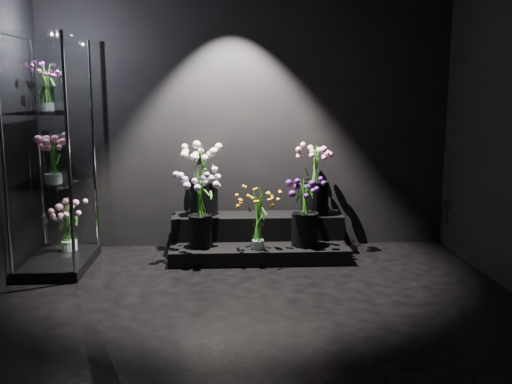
{
  "coord_description": "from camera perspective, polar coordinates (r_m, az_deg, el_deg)",
  "views": [
    {
      "loc": [
        -0.22,
        -3.63,
        1.56
      ],
      "look_at": [
        0.04,
        1.2,
        0.69
      ],
      "focal_mm": 40.0,
      "sensor_mm": 36.0,
      "label": 1
    }
  ],
  "objects": [
    {
      "name": "bouquet_pink_roses",
      "position": [
        5.52,
        5.92,
        1.55
      ],
      "size": [
        0.43,
        0.43,
        0.67
      ],
      "rotation": [
        0.0,
        0.0,
        0.24
      ],
      "color": "black",
      "rests_on": "display_riser"
    },
    {
      "name": "wall_back",
      "position": [
        5.64,
        -0.89,
        8.57
      ],
      "size": [
        4.0,
        0.0,
        4.0
      ],
      "primitive_type": "plane",
      "rotation": [
        1.57,
        0.0,
        0.0
      ],
      "color": "black",
      "rests_on": "floor"
    },
    {
      "name": "display_case",
      "position": [
        5.22,
        -19.69,
        3.5
      ],
      "size": [
        0.55,
        0.91,
        2.01
      ],
      "color": "black",
      "rests_on": "floor"
    },
    {
      "name": "display_riser",
      "position": [
        5.5,
        0.21,
        -4.65
      ],
      "size": [
        1.64,
        0.73,
        0.37
      ],
      "color": "black",
      "rests_on": "floor"
    },
    {
      "name": "bouquet_cream_roses",
      "position": [
        5.51,
        -5.29,
        1.76
      ],
      "size": [
        0.48,
        0.48,
        0.69
      ],
      "rotation": [
        0.0,
        0.0,
        0.28
      ],
      "color": "black",
      "rests_on": "display_riser"
    },
    {
      "name": "floor",
      "position": [
        3.96,
        0.31,
        -12.99
      ],
      "size": [
        4.0,
        4.0,
        0.0
      ],
      "primitive_type": "plane",
      "color": "black",
      "rests_on": "ground"
    },
    {
      "name": "bouquet_orange_bells",
      "position": [
        5.12,
        0.21,
        -2.62
      ],
      "size": [
        0.35,
        0.35,
        0.55
      ],
      "rotation": [
        0.0,
        0.0,
        -0.41
      ],
      "color": "white",
      "rests_on": "display_riser"
    },
    {
      "name": "wall_front",
      "position": [
        1.66,
        4.47,
        4.74
      ],
      "size": [
        4.0,
        0.0,
        4.0
      ],
      "primitive_type": "plane",
      "rotation": [
        -1.57,
        0.0,
        0.0
      ],
      "color": "black",
      "rests_on": "floor"
    },
    {
      "name": "bouquet_purple",
      "position": [
        5.25,
        4.94,
        -1.86
      ],
      "size": [
        0.3,
        0.3,
        0.62
      ],
      "rotation": [
        0.0,
        0.0,
        -0.01
      ],
      "color": "black",
      "rests_on": "display_riser"
    },
    {
      "name": "bouquet_case_pink",
      "position": [
        5.04,
        -19.71,
        3.14
      ],
      "size": [
        0.3,
        0.3,
        0.4
      ],
      "rotation": [
        0.0,
        0.0,
        -0.08
      ],
      "color": "white",
      "rests_on": "display_case"
    },
    {
      "name": "bouquet_case_base_pink",
      "position": [
        5.52,
        -18.28,
        -3.11
      ],
      "size": [
        0.37,
        0.37,
        0.47
      ],
      "rotation": [
        0.0,
        0.0,
        -0.36
      ],
      "color": "white",
      "rests_on": "display_case"
    },
    {
      "name": "bouquet_lilac",
      "position": [
        5.2,
        -5.6,
        -1.0
      ],
      "size": [
        0.47,
        0.47,
        0.71
      ],
      "rotation": [
        0.0,
        0.0,
        0.3
      ],
      "color": "black",
      "rests_on": "display_riser"
    },
    {
      "name": "bouquet_case_magenta",
      "position": [
        5.32,
        -20.21,
        9.81
      ],
      "size": [
        0.21,
        0.21,
        0.4
      ],
      "rotation": [
        0.0,
        0.0,
        -0.03
      ],
      "color": "white",
      "rests_on": "display_case"
    }
  ]
}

